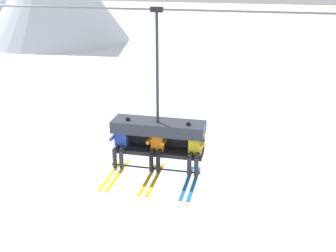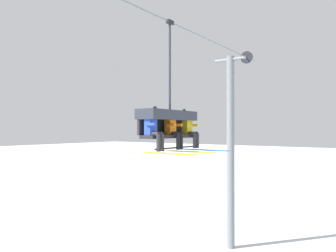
# 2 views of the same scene
# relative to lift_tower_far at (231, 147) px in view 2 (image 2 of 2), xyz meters

# --- Properties ---
(lift_tower_far) EXTENTS (0.36, 1.88, 9.15)m
(lift_tower_far) POSITION_rel_lift_tower_far_xyz_m (0.00, 0.00, 0.00)
(lift_tower_far) COLOR slate
(lift_tower_far) RESTS_ON ground_plane
(lift_cable) EXTENTS (17.36, 0.05, 0.05)m
(lift_cable) POSITION_rel_lift_tower_far_xyz_m (-7.68, -0.78, 4.13)
(lift_cable) COLOR slate
(chairlift_chair) EXTENTS (2.34, 0.74, 3.93)m
(chairlift_chair) POSITION_rel_lift_tower_far_xyz_m (-6.08, -0.71, 1.15)
(chairlift_chair) COLOR #232328
(skier_blue) EXTENTS (0.48, 1.70, 1.34)m
(skier_blue) POSITION_rel_lift_tower_far_xyz_m (-7.03, -0.92, 0.85)
(skier_blue) COLOR #2847B7
(skier_orange) EXTENTS (0.46, 1.70, 1.23)m
(skier_orange) POSITION_rel_lift_tower_far_xyz_m (-6.08, -0.93, 0.83)
(skier_orange) COLOR orange
(skier_yellow) EXTENTS (0.48, 1.70, 1.34)m
(skier_yellow) POSITION_rel_lift_tower_far_xyz_m (-5.12, -0.92, 0.85)
(skier_yellow) COLOR yellow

